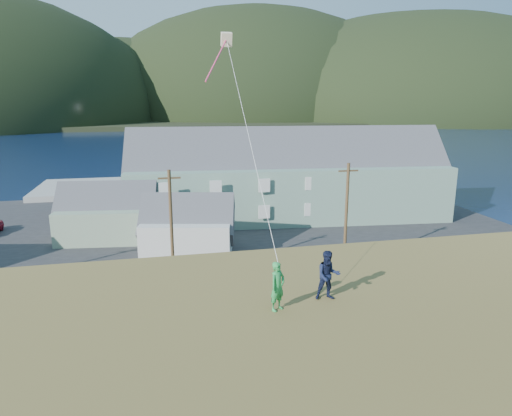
{
  "coord_description": "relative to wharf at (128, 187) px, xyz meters",
  "views": [
    {
      "loc": [
        -1.61,
        -30.86,
        13.59
      ],
      "look_at": [
        2.67,
        -11.42,
        8.8
      ],
      "focal_mm": 32.0,
      "sensor_mm": 36.0,
      "label": 1
    }
  ],
  "objects": [
    {
      "name": "lodge",
      "position": [
        19.1,
        -21.04,
        4.42
      ],
      "size": [
        36.83,
        13.41,
        12.68
      ],
      "rotation": [
        0.0,
        0.0,
        -0.09
      ],
      "color": "gray",
      "rests_on": "waterfront_lot"
    },
    {
      "name": "shed_palegreen_near",
      "position": [
        -0.49,
        -25.5,
        2.15
      ],
      "size": [
        10.14,
        7.06,
        6.9
      ],
      "rotation": [
        0.0,
        0.0,
        -0.12
      ],
      "color": "gray",
      "rests_on": "waterfront_lot"
    },
    {
      "name": "shed_white",
      "position": [
        6.86,
        -31.54,
        2.06
      ],
      "size": [
        9.16,
        7.04,
        6.54
      ],
      "rotation": [
        0.0,
        0.0,
        -0.22
      ],
      "color": "silver",
      "rests_on": "waterfront_lot"
    },
    {
      "name": "kite_flyer_navy",
      "position": [
        9.64,
        -57.87,
        7.57
      ],
      "size": [
        0.87,
        0.72,
        1.64
      ],
      "primitive_type": "imported",
      "rotation": [
        0.0,
        0.0,
        -0.13
      ],
      "color": "#131A35",
      "rests_on": "hillside"
    },
    {
      "name": "waterfront_lot",
      "position": [
        6.0,
        -23.0,
        -0.39
      ],
      "size": [
        72.0,
        36.0,
        0.12
      ],
      "primitive_type": "cube",
      "color": "#28282B",
      "rests_on": "ground"
    },
    {
      "name": "grass_strip",
      "position": [
        6.0,
        -42.0,
        -0.4
      ],
      "size": [
        110.0,
        8.0,
        0.1
      ],
      "primitive_type": "cube",
      "color": "#4C3D19",
      "rests_on": "ground"
    },
    {
      "name": "far_hills",
      "position": [
        41.59,
        239.38,
        1.55
      ],
      "size": [
        760.0,
        265.0,
        143.0
      ],
      "color": "black",
      "rests_on": "ground"
    },
    {
      "name": "kite_flyer_green",
      "position": [
        7.84,
        -58.27,
        7.53
      ],
      "size": [
        0.68,
        0.63,
        1.56
      ],
      "primitive_type": "imported",
      "rotation": [
        0.0,
        0.0,
        0.61
      ],
      "color": "#268E42",
      "rests_on": "hillside"
    },
    {
      "name": "parked_cars",
      "position": [
        -1.27,
        -17.94,
        0.39
      ],
      "size": [
        22.12,
        12.23,
        1.54
      ],
      "color": "black",
      "rests_on": "waterfront_lot"
    },
    {
      "name": "ground",
      "position": [
        6.0,
        -40.0,
        -0.45
      ],
      "size": [
        900.0,
        900.0,
        0.0
      ],
      "primitive_type": "plane",
      "color": "#0A1638",
      "rests_on": "ground"
    },
    {
      "name": "far_shore",
      "position": [
        6.0,
        290.0,
        0.55
      ],
      "size": [
        900.0,
        320.0,
        2.0
      ],
      "primitive_type": "cube",
      "color": "black",
      "rests_on": "ground"
    },
    {
      "name": "shed_palegreen_far",
      "position": [
        5.64,
        -13.17,
        2.16
      ],
      "size": [
        10.95,
        7.37,
        6.81
      ],
      "rotation": [
        0.0,
        0.0,
        0.17
      ],
      "color": "gray",
      "rests_on": "waterfront_lot"
    },
    {
      "name": "kite_rig",
      "position": [
        7.44,
        -51.18,
        15.28
      ],
      "size": [
        0.86,
        3.93,
        10.37
      ],
      "color": "beige",
      "rests_on": "ground"
    },
    {
      "name": "utility_poles",
      "position": [
        3.89,
        -38.5,
        3.96
      ],
      "size": [
        31.76,
        0.24,
        8.66
      ],
      "color": "#47331E",
      "rests_on": "waterfront_lot"
    },
    {
      "name": "wharf",
      "position": [
        0.0,
        0.0,
        0.0
      ],
      "size": [
        26.0,
        14.0,
        0.9
      ],
      "primitive_type": "cube",
      "color": "gray",
      "rests_on": "ground"
    }
  ]
}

